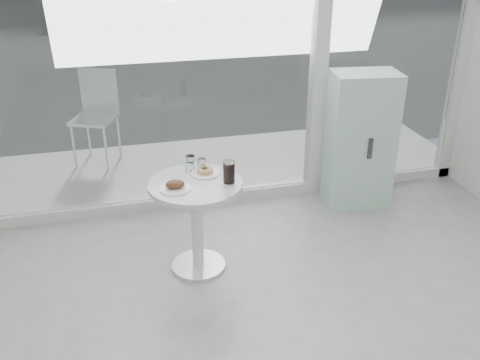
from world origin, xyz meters
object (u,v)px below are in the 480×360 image
object	(u,v)px
plate_fritter	(176,186)
mint_cabinet	(360,140)
patio_chair	(96,111)
water_tumbler_b	(202,166)
water_tumbler_a	(190,164)
plate_donut	(205,172)
cola_glass	(229,172)
main_table	(196,208)
car_white	(119,0)

from	to	relation	value
plate_fritter	mint_cabinet	bearing A→B (deg)	23.49
patio_chair	water_tumbler_b	distance (m)	2.34
mint_cabinet	water_tumbler_a	bearing A→B (deg)	-156.09
plate_donut	water_tumbler_a	world-z (taller)	water_tumbler_a
cola_glass	main_table	bearing A→B (deg)	167.16
plate_fritter	water_tumbler_a	xyz separation A→B (m)	(0.16, 0.31, 0.03)
car_white	plate_donut	bearing A→B (deg)	-164.92
plate_fritter	water_tumbler_b	world-z (taller)	water_tumbler_b
mint_cabinet	cola_glass	xyz separation A→B (m)	(-1.47, -0.80, 0.19)
patio_chair	car_white	xyz separation A→B (m)	(0.67, 9.56, 0.00)
car_white	patio_chair	bearing A→B (deg)	-169.68
main_table	cola_glass	distance (m)	0.40
cola_glass	plate_fritter	bearing A→B (deg)	-177.75
main_table	plate_fritter	world-z (taller)	plate_fritter
patio_chair	plate_donut	xyz separation A→B (m)	(0.83, -2.23, 0.15)
water_tumbler_b	plate_donut	bearing A→B (deg)	-68.76
mint_cabinet	plate_donut	size ratio (longest dim) A/B	5.90
water_tumbler_a	water_tumbler_b	distance (m)	0.10
patio_chair	plate_donut	bearing A→B (deg)	-45.24
plate_fritter	water_tumbler_b	size ratio (longest dim) A/B	2.09
patio_chair	cola_glass	size ratio (longest dim) A/B	5.98
mint_cabinet	plate_fritter	xyz separation A→B (m)	(-1.88, -0.82, 0.14)
patio_chair	plate_donut	distance (m)	2.38
water_tumbler_b	cola_glass	xyz separation A→B (m)	(0.17, -0.23, 0.03)
water_tumbler_b	main_table	bearing A→B (deg)	-116.15
patio_chair	water_tumbler_a	world-z (taller)	patio_chair
water_tumbler_b	water_tumbler_a	bearing A→B (deg)	140.81
plate_fritter	plate_donut	bearing A→B (deg)	38.28
mint_cabinet	plate_fritter	world-z (taller)	mint_cabinet
mint_cabinet	car_white	size ratio (longest dim) A/B	0.35
mint_cabinet	plate_fritter	size ratio (longest dim) A/B	5.62
main_table	car_white	xyz separation A→B (m)	(-0.06, 11.92, 0.09)
plate_donut	water_tumbler_b	xyz separation A→B (m)	(-0.02, 0.04, 0.03)
water_tumbler_a	patio_chair	bearing A→B (deg)	108.98
main_table	patio_chair	world-z (taller)	patio_chair
car_white	plate_fritter	size ratio (longest dim) A/B	15.98
patio_chair	water_tumbler_a	size ratio (longest dim) A/B	8.61
plate_donut	water_tumbler_a	distance (m)	0.15
main_table	plate_donut	distance (m)	0.29
car_white	plate_fritter	world-z (taller)	car_white
main_table	water_tumbler_b	distance (m)	0.33
patio_chair	water_tumbler_b	size ratio (longest dim) A/B	9.19
mint_cabinet	water_tumbler_b	xyz separation A→B (m)	(-1.64, -0.57, 0.16)
main_table	cola_glass	bearing A→B (deg)	-12.84
plate_fritter	water_tumbler_b	bearing A→B (deg)	45.41
car_white	plate_fritter	distance (m)	12.00
water_tumbler_b	cola_glass	size ratio (longest dim) A/B	0.65
cola_glass	water_tumbler_b	bearing A→B (deg)	125.70
main_table	car_white	world-z (taller)	car_white
car_white	water_tumbler_a	world-z (taller)	car_white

